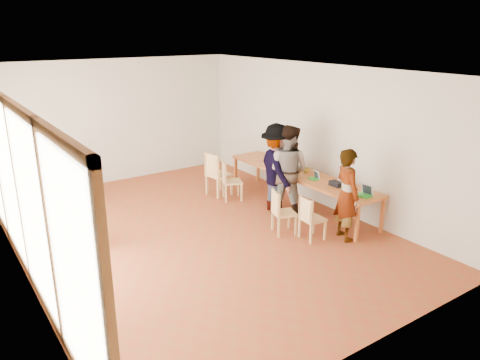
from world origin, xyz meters
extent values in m
plane|color=brown|center=(0.00, 0.00, 0.00)|extent=(8.00, 8.00, 0.00)
cube|color=beige|center=(0.00, 4.00, 1.50)|extent=(6.00, 0.10, 3.00)
cube|color=beige|center=(0.00, -4.00, 1.50)|extent=(6.00, 0.10, 3.00)
cube|color=beige|center=(3.00, 0.00, 1.50)|extent=(0.10, 8.00, 3.00)
cube|color=white|center=(-2.96, 0.00, 1.50)|extent=(0.10, 8.00, 3.00)
cube|color=white|center=(0.00, 0.00, 3.02)|extent=(6.00, 8.00, 0.04)
cube|color=#B85D29|center=(2.50, 0.03, 0.72)|extent=(0.80, 4.00, 0.05)
cube|color=#B85D29|center=(2.16, -1.91, 0.35)|extent=(0.06, 0.06, 0.70)
cube|color=#B85D29|center=(2.16, 1.97, 0.35)|extent=(0.06, 0.06, 0.70)
cube|color=#B85D29|center=(2.84, -1.91, 0.35)|extent=(0.06, 0.06, 0.70)
cube|color=#B85D29|center=(2.84, 1.97, 0.35)|extent=(0.06, 0.06, 0.70)
cube|color=#B85D29|center=(-1.75, 3.20, 0.72)|extent=(0.90, 0.90, 0.05)
cube|color=#B85D29|center=(-2.14, 2.81, 0.35)|extent=(0.05, 0.05, 0.70)
cube|color=#B85D29|center=(-2.14, 3.59, 0.35)|extent=(0.05, 0.05, 0.70)
cube|color=#B85D29|center=(-1.36, 2.81, 0.35)|extent=(0.05, 0.05, 0.70)
cube|color=#B85D29|center=(-1.36, 3.59, 0.35)|extent=(0.05, 0.05, 0.70)
cube|color=#E2B571|center=(1.60, -1.36, 0.39)|extent=(0.41, 0.41, 0.04)
cube|color=#E2B571|center=(1.43, -1.35, 0.61)|extent=(0.06, 0.38, 0.40)
cube|color=#E2B571|center=(1.34, -0.87, 0.40)|extent=(0.50, 0.50, 0.04)
cube|color=#E2B571|center=(1.17, -0.81, 0.62)|extent=(0.16, 0.38, 0.41)
cube|color=#E2B571|center=(1.47, 1.62, 0.48)|extent=(0.53, 0.53, 0.04)
cube|color=#E2B571|center=(1.26, 1.60, 0.75)|extent=(0.11, 0.47, 0.49)
cube|color=#E2B571|center=(1.54, 1.19, 0.42)|extent=(0.54, 0.54, 0.04)
cube|color=#E2B571|center=(1.37, 1.26, 0.65)|extent=(0.19, 0.39, 0.43)
cube|color=#E2B571|center=(-1.83, 0.61, 0.47)|extent=(0.61, 0.61, 0.04)
cube|color=#E2B571|center=(-1.64, 0.52, 0.73)|extent=(0.23, 0.43, 0.48)
imported|color=gray|center=(2.11, -1.67, 0.85)|extent=(0.57, 0.71, 1.69)
imported|color=gray|center=(2.01, -0.14, 0.93)|extent=(1.02, 1.12, 1.87)
imported|color=gray|center=(1.90, 0.08, 0.93)|extent=(1.03, 1.36, 1.87)
cube|color=green|center=(2.50, -1.72, 0.76)|extent=(0.22, 0.29, 0.03)
cube|color=white|center=(2.59, -1.72, 0.86)|extent=(0.10, 0.25, 0.22)
cube|color=green|center=(2.43, -0.46, 0.76)|extent=(0.20, 0.24, 0.02)
cube|color=white|center=(2.51, -0.47, 0.84)|extent=(0.11, 0.20, 0.18)
cube|color=green|center=(2.53, 0.31, 0.76)|extent=(0.25, 0.31, 0.03)
cube|color=white|center=(2.63, 0.33, 0.86)|extent=(0.13, 0.26, 0.23)
imported|color=gold|center=(2.63, -0.02, 0.80)|extent=(0.16, 0.16, 0.10)
cylinder|color=#187B45|center=(2.66, -1.06, 0.89)|extent=(0.07, 0.07, 0.28)
cylinder|color=silver|center=(2.35, 0.56, 0.80)|extent=(0.07, 0.07, 0.09)
cylinder|color=white|center=(2.80, -0.83, 0.78)|extent=(0.08, 0.08, 0.06)
cube|color=#C84380|center=(2.37, 1.27, 0.76)|extent=(0.05, 0.10, 0.01)
cube|color=black|center=(2.50, -1.02, 0.80)|extent=(0.16, 0.26, 0.09)
camera|label=1|loc=(-3.92, -7.06, 3.68)|focal=35.00mm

